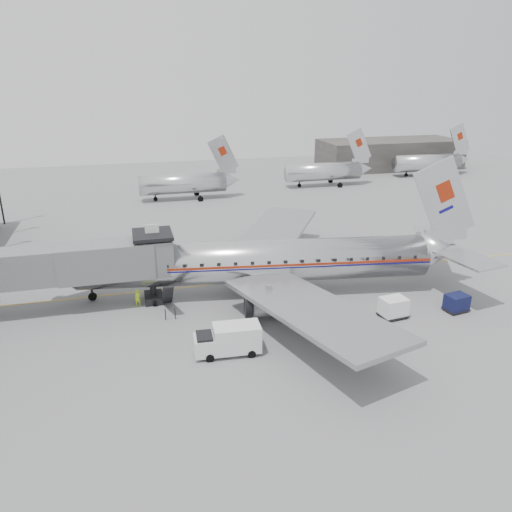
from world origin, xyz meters
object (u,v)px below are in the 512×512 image
(baggage_cart_navy, at_px, (457,303))
(baggage_cart_white, at_px, (393,307))
(airliner, at_px, (264,261))
(service_van, at_px, (228,339))
(ramp_worker, at_px, (138,298))

(baggage_cart_navy, distance_m, baggage_cart_white, 5.87)
(airliner, bearing_deg, baggage_cart_white, -30.88)
(baggage_cart_white, bearing_deg, airliner, 133.89)
(airliner, relative_size, baggage_cart_navy, 18.45)
(service_van, xyz_separation_m, baggage_cart_navy, (20.49, 1.87, -0.38))
(airliner, xyz_separation_m, baggage_cart_white, (9.24, -7.59, -2.24))
(airliner, relative_size, baggage_cart_white, 16.55)
(baggage_cart_navy, bearing_deg, airliner, 143.15)
(airliner, bearing_deg, baggage_cart_navy, -19.26)
(baggage_cart_white, height_order, ramp_worker, baggage_cart_white)
(service_van, height_order, baggage_cart_white, service_van)
(airliner, height_order, service_van, airliner)
(baggage_cart_navy, distance_m, ramp_worker, 27.79)
(service_van, relative_size, ramp_worker, 3.19)
(service_van, distance_m, baggage_cart_white, 14.80)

